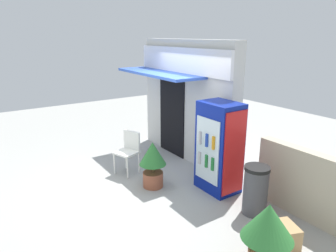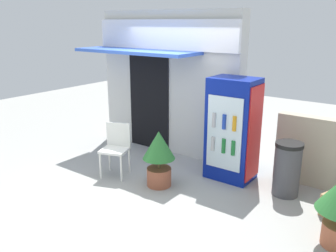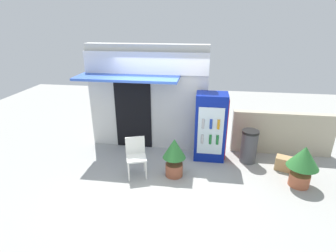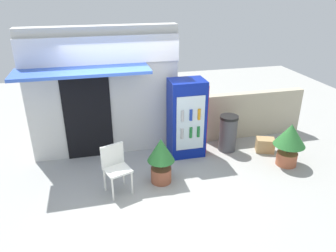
% 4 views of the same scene
% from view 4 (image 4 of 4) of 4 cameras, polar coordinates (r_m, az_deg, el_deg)
% --- Properties ---
extents(ground, '(16.00, 16.00, 0.00)m').
position_cam_4_polar(ground, '(6.33, -5.17, -10.28)').
color(ground, '#A3A39E').
extents(storefront_building, '(3.25, 1.10, 2.80)m').
position_cam_4_polar(storefront_building, '(6.98, -11.56, 6.12)').
color(storefront_building, silver).
rests_on(storefront_building, ground).
extents(drink_cooler, '(0.78, 0.63, 1.72)m').
position_cam_4_polar(drink_cooler, '(6.99, 3.37, 1.38)').
color(drink_cooler, navy).
rests_on(drink_cooler, ground).
extents(plastic_chair, '(0.55, 0.54, 0.91)m').
position_cam_4_polar(plastic_chair, '(5.94, -9.37, -6.88)').
color(plastic_chair, white).
rests_on(plastic_chair, ground).
extents(potted_plant_near_shop, '(0.52, 0.52, 0.93)m').
position_cam_4_polar(potted_plant_near_shop, '(6.10, -1.26, -5.52)').
color(potted_plant_near_shop, '#995138').
rests_on(potted_plant_near_shop, ground).
extents(potted_plant_curbside, '(0.65, 0.65, 0.94)m').
position_cam_4_polar(potted_plant_curbside, '(7.11, 20.88, -2.31)').
color(potted_plant_curbside, '#AD5B3D').
rests_on(potted_plant_curbside, ground).
extents(trash_bin, '(0.42, 0.42, 0.85)m').
position_cam_4_polar(trash_bin, '(7.44, 10.64, -1.25)').
color(trash_bin, '#47474C').
rests_on(trash_bin, ground).
extents(stone_boundary_wall, '(2.57, 0.21, 1.14)m').
position_cam_4_polar(stone_boundary_wall, '(8.26, 14.81, 2.07)').
color(stone_boundary_wall, '#B7AD93').
rests_on(stone_boundary_wall, ground).
extents(cardboard_box, '(0.47, 0.40, 0.32)m').
position_cam_4_polar(cardboard_box, '(7.69, 16.90, -3.26)').
color(cardboard_box, tan).
rests_on(cardboard_box, ground).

